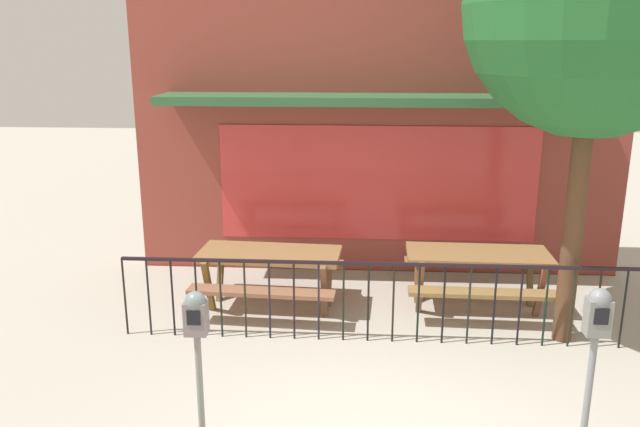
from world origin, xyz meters
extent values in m
cube|color=#5A2217|center=(0.00, 4.53, 0.00)|extent=(7.13, 0.54, 0.01)
cube|color=brown|center=(0.00, 4.53, 2.79)|extent=(7.13, 0.50, 5.58)
cube|color=#D83838|center=(0.00, 4.27, 1.35)|extent=(4.63, 0.02, 1.70)
cube|color=#2E5D35|center=(0.00, 3.85, 2.60)|extent=(6.06, 0.86, 0.12)
cube|color=black|center=(0.00, 1.91, 0.95)|extent=(5.99, 0.04, 0.04)
cylinder|color=black|center=(-2.99, 1.91, 0.47)|extent=(0.02, 0.02, 0.95)
cylinder|color=black|center=(-2.71, 1.91, 0.47)|extent=(0.02, 0.02, 0.95)
cylinder|color=black|center=(-2.42, 1.91, 0.47)|extent=(0.02, 0.02, 0.95)
cylinder|color=black|center=(-2.14, 1.91, 0.47)|extent=(0.02, 0.02, 0.95)
cylinder|color=black|center=(-1.85, 1.91, 0.47)|extent=(0.02, 0.02, 0.95)
cylinder|color=black|center=(-1.57, 1.91, 0.47)|extent=(0.02, 0.02, 0.95)
cylinder|color=black|center=(-1.28, 1.91, 0.47)|extent=(0.02, 0.02, 0.95)
cylinder|color=black|center=(-1.00, 1.91, 0.47)|extent=(0.02, 0.02, 0.95)
cylinder|color=black|center=(-0.71, 1.91, 0.47)|extent=(0.02, 0.02, 0.95)
cylinder|color=black|center=(-0.43, 1.91, 0.47)|extent=(0.02, 0.02, 0.95)
cylinder|color=black|center=(-0.14, 1.91, 0.47)|extent=(0.02, 0.02, 0.95)
cylinder|color=black|center=(0.14, 1.91, 0.47)|extent=(0.02, 0.02, 0.95)
cylinder|color=black|center=(0.43, 1.91, 0.47)|extent=(0.02, 0.02, 0.95)
cylinder|color=black|center=(0.71, 1.91, 0.47)|extent=(0.02, 0.02, 0.95)
cylinder|color=black|center=(1.00, 1.91, 0.47)|extent=(0.02, 0.02, 0.95)
cylinder|color=black|center=(1.28, 1.91, 0.47)|extent=(0.02, 0.02, 0.95)
cylinder|color=black|center=(1.57, 1.91, 0.47)|extent=(0.02, 0.02, 0.95)
cylinder|color=black|center=(1.85, 1.91, 0.47)|extent=(0.02, 0.02, 0.95)
cylinder|color=black|center=(2.14, 1.91, 0.47)|extent=(0.02, 0.02, 0.95)
cylinder|color=black|center=(2.42, 1.91, 0.47)|extent=(0.02, 0.02, 0.95)
cylinder|color=black|center=(2.71, 1.91, 0.47)|extent=(0.02, 0.02, 0.95)
cube|color=olive|center=(-1.40, 2.78, 0.74)|extent=(1.84, 0.87, 0.07)
cube|color=brown|center=(-1.43, 2.23, 0.44)|extent=(1.81, 0.37, 0.05)
cube|color=#945E3A|center=(-1.37, 3.33, 0.44)|extent=(1.81, 0.37, 0.05)
cube|color=brown|center=(-2.15, 2.55, 0.37)|extent=(0.09, 0.35, 0.78)
cube|color=brown|center=(-2.12, 3.11, 0.37)|extent=(0.09, 0.35, 0.78)
cube|color=brown|center=(-0.68, 2.46, 0.37)|extent=(0.09, 0.35, 0.78)
cube|color=brown|center=(-0.65, 3.02, 0.37)|extent=(0.09, 0.35, 0.78)
cube|color=olive|center=(1.26, 2.92, 0.74)|extent=(1.82, 0.80, 0.07)
cube|color=olive|center=(1.25, 2.37, 0.44)|extent=(1.81, 0.30, 0.05)
cube|color=brown|center=(1.27, 3.47, 0.44)|extent=(1.81, 0.30, 0.05)
cube|color=brown|center=(0.52, 2.65, 0.37)|extent=(0.08, 0.35, 0.78)
cube|color=brown|center=(0.53, 3.21, 0.37)|extent=(0.08, 0.35, 0.78)
cube|color=brown|center=(1.99, 2.62, 0.37)|extent=(0.08, 0.35, 0.78)
cube|color=brown|center=(2.00, 3.18, 0.37)|extent=(0.08, 0.35, 0.78)
cylinder|color=gray|center=(1.58, -0.25, 0.59)|extent=(0.06, 0.06, 1.18)
cube|color=slate|center=(1.58, -0.25, 1.33)|extent=(0.18, 0.14, 0.30)
sphere|color=slate|center=(1.58, -0.25, 1.48)|extent=(0.17, 0.17, 0.17)
cube|color=black|center=(1.58, -0.33, 1.36)|extent=(0.11, 0.01, 0.13)
cylinder|color=gray|center=(-1.55, -0.29, 0.55)|extent=(0.06, 0.06, 1.11)
cube|color=slate|center=(-1.55, -0.29, 1.25)|extent=(0.18, 0.14, 0.28)
sphere|color=slate|center=(-1.55, -0.29, 1.39)|extent=(0.17, 0.17, 0.17)
cube|color=black|center=(-1.55, -0.37, 1.28)|extent=(0.11, 0.01, 0.12)
cylinder|color=#543622|center=(2.13, 2.10, 1.49)|extent=(0.22, 0.22, 2.98)
sphere|color=#23632D|center=(2.13, 2.10, 3.74)|extent=(2.74, 2.74, 2.74)
camera|label=1|loc=(-0.27, -4.89, 3.38)|focal=35.80mm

